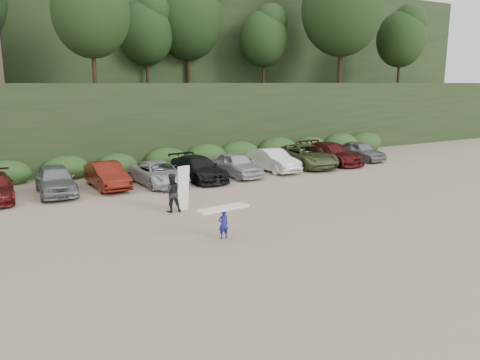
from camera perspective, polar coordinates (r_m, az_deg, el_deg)
ground at (r=20.57m, az=1.79°, el=-5.31°), size 120.00×120.00×0.00m
hillside_backdrop at (r=53.86m, az=-19.73°, el=16.66°), size 90.00×41.50×28.00m
parked_cars at (r=29.21m, az=-8.46°, el=1.23°), size 36.65×6.17×1.63m
child_surfer at (r=18.43m, az=-2.05°, el=-4.56°), size 2.17×0.80×1.27m
adult_surfer at (r=22.38m, az=-8.23°, el=-1.50°), size 1.39×0.84×2.20m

